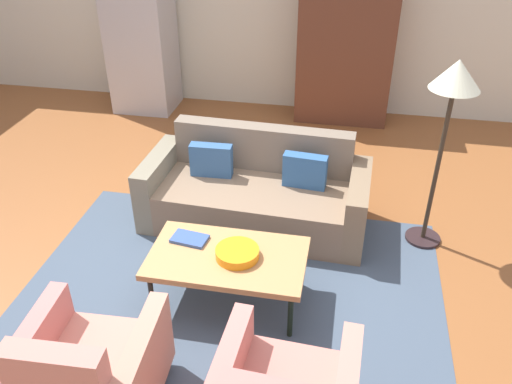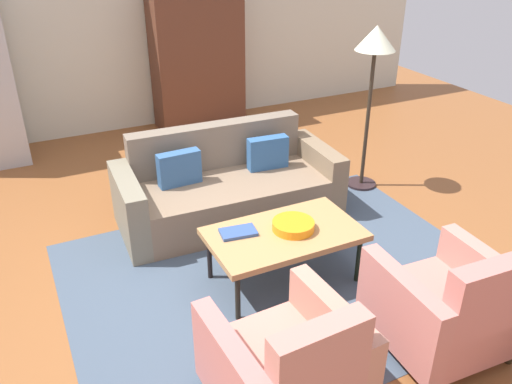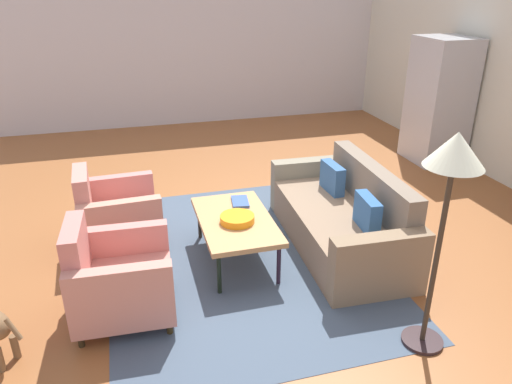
{
  "view_description": "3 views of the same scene",
  "coord_description": "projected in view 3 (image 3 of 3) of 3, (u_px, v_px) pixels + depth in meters",
  "views": [
    {
      "loc": [
        1.18,
        -3.41,
        3.02
      ],
      "look_at": [
        0.49,
        0.18,
        0.71
      ],
      "focal_mm": 37.16,
      "sensor_mm": 36.0,
      "label": 1
    },
    {
      "loc": [
        -1.35,
        -3.41,
        2.65
      ],
      "look_at": [
        0.34,
        0.08,
        0.61
      ],
      "focal_mm": 36.91,
      "sensor_mm": 36.0,
      "label": 2
    },
    {
      "loc": [
        4.5,
        -1.3,
        2.63
      ],
      "look_at": [
        0.23,
        -0.11,
        0.65
      ],
      "focal_mm": 33.91,
      "sensor_mm": 36.0,
      "label": 3
    }
  ],
  "objects": [
    {
      "name": "armchair_right",
      "position": [
        115.0,
        280.0,
        3.98
      ],
      "size": [
        0.84,
        0.84,
        0.88
      ],
      "rotation": [
        0.0,
        0.0,
        -0.05
      ],
      "color": "#301B22",
      "rests_on": "ground"
    },
    {
      "name": "fruit_bowl",
      "position": [
        237.0,
        219.0,
        4.66
      ],
      "size": [
        0.33,
        0.33,
        0.07
      ],
      "primitive_type": "cylinder",
      "color": "orange",
      "rests_on": "coffee_table"
    },
    {
      "name": "armchair_left",
      "position": [
        114.0,
        217.0,
        5.03
      ],
      "size": [
        0.84,
        0.84,
        0.88
      ],
      "rotation": [
        0.0,
        0.0,
        0.05
      ],
      "color": "#3B2D10",
      "rests_on": "ground"
    },
    {
      "name": "couch",
      "position": [
        345.0,
        219.0,
        5.1
      ],
      "size": [
        2.14,
        0.99,
        0.86
      ],
      "rotation": [
        0.0,
        0.0,
        3.1
      ],
      "color": "#856C55",
      "rests_on": "ground"
    },
    {
      "name": "area_rug",
      "position": [
        241.0,
        257.0,
        4.94
      ],
      "size": [
        3.4,
        2.6,
        0.01
      ],
      "primitive_type": "cube",
      "color": "#455467",
      "rests_on": "ground"
    },
    {
      "name": "book_stack",
      "position": [
        240.0,
        202.0,
        5.07
      ],
      "size": [
        0.3,
        0.21,
        0.03
      ],
      "color": "#345193",
      "rests_on": "coffee_table"
    },
    {
      "name": "refrigerator",
      "position": [
        439.0,
        101.0,
        7.23
      ],
      "size": [
        0.8,
        0.73,
        1.85
      ],
      "color": "#B7BABF",
      "rests_on": "ground"
    },
    {
      "name": "wall_left",
      "position": [
        190.0,
        49.0,
        8.99
      ],
      "size": [
        0.12,
        7.42,
        2.8
      ],
      "primitive_type": "cube",
      "color": "silver",
      "rests_on": "ground"
    },
    {
      "name": "coffee_table",
      "position": [
        235.0,
        222.0,
        4.76
      ],
      "size": [
        1.2,
        0.7,
        0.46
      ],
      "color": "black",
      "rests_on": "ground"
    },
    {
      "name": "ground_plane",
      "position": [
        260.0,
        236.0,
        5.35
      ],
      "size": [
        11.51,
        11.51,
        0.0
      ],
      "primitive_type": "plane",
      "color": "brown"
    },
    {
      "name": "floor_lamp",
      "position": [
        452.0,
        172.0,
        3.22
      ],
      "size": [
        0.4,
        0.4,
        1.72
      ],
      "color": "#2E2022",
      "rests_on": "ground"
    }
  ]
}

